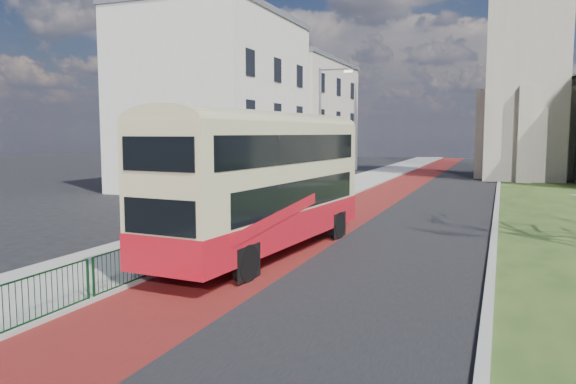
% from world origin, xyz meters
% --- Properties ---
extents(ground, '(160.00, 160.00, 0.00)m').
position_xyz_m(ground, '(0.00, 0.00, 0.00)').
color(ground, black).
rests_on(ground, ground).
extents(road_carriageway, '(9.00, 120.00, 0.01)m').
position_xyz_m(road_carriageway, '(1.50, 20.00, 0.01)').
color(road_carriageway, black).
rests_on(road_carriageway, ground).
extents(bus_lane, '(3.40, 120.00, 0.01)m').
position_xyz_m(bus_lane, '(-1.20, 20.00, 0.01)').
color(bus_lane, '#591414').
rests_on(bus_lane, ground).
extents(pavement_west, '(4.00, 120.00, 0.12)m').
position_xyz_m(pavement_west, '(-5.00, 20.00, 0.06)').
color(pavement_west, gray).
rests_on(pavement_west, ground).
extents(kerb_west, '(0.25, 120.00, 0.13)m').
position_xyz_m(kerb_west, '(-3.00, 20.00, 0.07)').
color(kerb_west, '#999993').
rests_on(kerb_west, ground).
extents(kerb_east, '(0.25, 80.00, 0.13)m').
position_xyz_m(kerb_east, '(6.10, 22.00, 0.07)').
color(kerb_east, '#999993').
rests_on(kerb_east, ground).
extents(pedestrian_railing, '(0.07, 24.00, 1.12)m').
position_xyz_m(pedestrian_railing, '(-2.95, 4.00, 0.55)').
color(pedestrian_railing, '#0C3617').
rests_on(pedestrian_railing, ground).
extents(street_block_near, '(10.30, 14.30, 13.00)m').
position_xyz_m(street_block_near, '(-14.00, 22.00, 6.51)').
color(street_block_near, silver).
rests_on(street_block_near, ground).
extents(street_block_far, '(10.30, 16.30, 11.50)m').
position_xyz_m(street_block_far, '(-14.00, 38.00, 5.76)').
color(street_block_far, beige).
rests_on(street_block_far, ground).
extents(streetlamp, '(2.13, 0.18, 8.00)m').
position_xyz_m(streetlamp, '(-4.35, 18.00, 4.59)').
color(streetlamp, gray).
rests_on(streetlamp, pavement_west).
extents(bus, '(3.52, 11.30, 4.65)m').
position_xyz_m(bus, '(-1.16, 1.46, 2.65)').
color(bus, '#B5101D').
rests_on(bus, ground).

